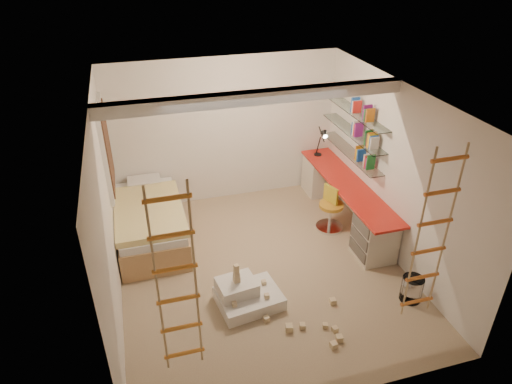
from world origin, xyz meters
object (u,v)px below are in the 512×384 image
object	(u,v)px
bed	(150,222)
swivel_chair	(330,214)
desk	(345,200)
play_platform	(246,295)

from	to	relation	value
bed	swivel_chair	xyz separation A→B (m)	(2.88, -0.50, -0.05)
desk	swivel_chair	xyz separation A→B (m)	(-0.32, -0.14, -0.12)
swivel_chair	play_platform	world-z (taller)	swivel_chair
desk	play_platform	xyz separation A→B (m)	(-2.12, -1.48, -0.26)
desk	play_platform	bearing A→B (deg)	-145.18
desk	swivel_chair	bearing A→B (deg)	-156.36
bed	play_platform	size ratio (longest dim) A/B	2.25
desk	bed	distance (m)	3.22
swivel_chair	play_platform	bearing A→B (deg)	-143.47
bed	play_platform	world-z (taller)	bed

